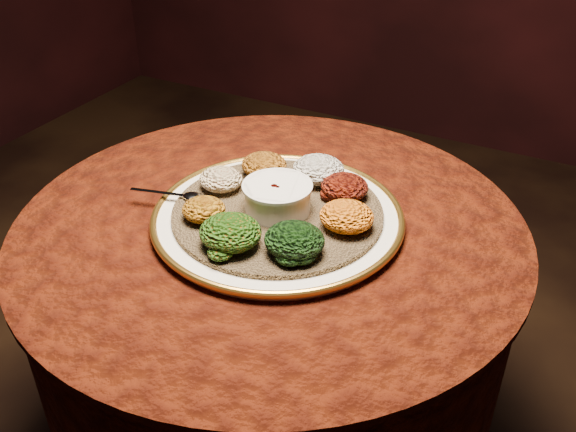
% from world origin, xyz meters
% --- Properties ---
extents(table, '(0.96, 0.96, 0.73)m').
position_xyz_m(table, '(0.00, 0.00, 0.55)').
color(table, black).
rests_on(table, ground).
extents(platter, '(0.48, 0.48, 0.02)m').
position_xyz_m(platter, '(0.02, 0.00, 0.75)').
color(platter, white).
rests_on(platter, table).
extents(injera, '(0.42, 0.42, 0.01)m').
position_xyz_m(injera, '(0.02, 0.00, 0.76)').
color(injera, olive).
rests_on(injera, platter).
extents(stew_bowl, '(0.13, 0.13, 0.05)m').
position_xyz_m(stew_bowl, '(0.02, 0.00, 0.79)').
color(stew_bowl, silver).
rests_on(stew_bowl, injera).
extents(spoon, '(0.15, 0.05, 0.01)m').
position_xyz_m(spoon, '(-0.16, -0.04, 0.77)').
color(spoon, silver).
rests_on(spoon, injera).
extents(portion_ayib, '(0.10, 0.10, 0.05)m').
position_xyz_m(portion_ayib, '(0.04, 0.14, 0.79)').
color(portion_ayib, silver).
rests_on(portion_ayib, injera).
extents(portion_kitfo, '(0.09, 0.09, 0.04)m').
position_xyz_m(portion_kitfo, '(0.11, 0.10, 0.78)').
color(portion_kitfo, black).
rests_on(portion_kitfo, injera).
extents(portion_tikil, '(0.10, 0.09, 0.05)m').
position_xyz_m(portion_tikil, '(0.15, 0.01, 0.79)').
color(portion_tikil, '#C87E10').
rests_on(portion_tikil, injera).
extents(portion_gomen, '(0.10, 0.10, 0.05)m').
position_xyz_m(portion_gomen, '(0.10, -0.10, 0.79)').
color(portion_gomen, black).
rests_on(portion_gomen, injera).
extents(portion_mixveg, '(0.11, 0.10, 0.05)m').
position_xyz_m(portion_mixveg, '(-0.00, -0.13, 0.79)').
color(portion_mixveg, '#AD440B').
rests_on(portion_mixveg, injera).
extents(portion_kik, '(0.08, 0.08, 0.04)m').
position_xyz_m(portion_kik, '(-0.09, -0.08, 0.78)').
color(portion_kik, '#B26F0F').
rests_on(portion_kik, injera).
extents(portion_timatim, '(0.09, 0.08, 0.04)m').
position_xyz_m(portion_timatim, '(-0.12, 0.02, 0.78)').
color(portion_timatim, maroon).
rests_on(portion_timatim, injera).
extents(portion_shiro, '(0.09, 0.09, 0.04)m').
position_xyz_m(portion_shiro, '(-0.07, 0.11, 0.78)').
color(portion_shiro, '#9F5913').
rests_on(portion_shiro, injera).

